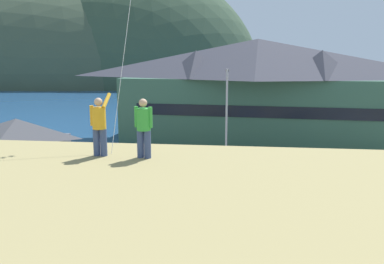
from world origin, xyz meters
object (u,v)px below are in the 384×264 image
(storage_shed_near_lot, at_px, (18,148))
(moored_boat_wharfside, at_px, (164,114))
(parked_car_front_row_silver, at_px, (101,203))
(parked_car_mid_row_near, at_px, (349,210))
(storage_shed_waterside, at_px, (198,119))
(person_companion, at_px, (144,126))
(parked_car_corner_spot, at_px, (214,202))
(wharf_dock, at_px, (188,118))
(person_kite_flyer, at_px, (99,124))
(moored_boat_outer_mooring, at_px, (213,113))
(parked_car_mid_row_center, at_px, (14,191))
(moored_boat_inner_slip, at_px, (167,113))
(harbor_lodge, at_px, (257,88))
(parked_car_front_row_red, at_px, (300,168))
(parking_light_pole, at_px, (227,113))
(parked_car_mid_row_far, at_px, (195,168))

(storage_shed_near_lot, bearing_deg, moored_boat_wharfside, 79.95)
(moored_boat_wharfside, relative_size, parked_car_front_row_silver, 1.87)
(parked_car_mid_row_near, bearing_deg, storage_shed_waterside, 114.55)
(storage_shed_waterside, relative_size, person_companion, 3.51)
(parked_car_corner_spot, xyz_separation_m, parked_car_mid_row_near, (6.92, -0.31, 0.00))
(wharf_dock, bearing_deg, person_kite_flyer, -86.29)
(storage_shed_near_lot, distance_m, parked_car_front_row_silver, 10.74)
(moored_boat_outer_mooring, xyz_separation_m, parked_car_mid_row_near, (9.27, -36.69, 0.34))
(moored_boat_wharfside, xyz_separation_m, parked_car_front_row_silver, (3.28, -35.51, 0.34))
(parked_car_mid_row_near, bearing_deg, parked_car_mid_row_center, 177.81)
(moored_boat_inner_slip, bearing_deg, harbor_lodge, -49.87)
(moored_boat_wharfside, distance_m, parked_car_mid_row_near, 38.56)
(moored_boat_wharfside, relative_size, parked_car_mid_row_near, 1.84)
(parked_car_front_row_red, bearing_deg, person_companion, -113.55)
(harbor_lodge, height_order, parking_light_pole, harbor_lodge)
(moored_boat_outer_mooring, bearing_deg, parking_light_pole, -84.23)
(harbor_lodge, height_order, storage_shed_near_lot, harbor_lodge)
(storage_shed_waterside, height_order, parked_car_corner_spot, storage_shed_waterside)
(parked_car_front_row_red, bearing_deg, storage_shed_near_lot, -175.62)
(parked_car_mid_row_near, bearing_deg, parked_car_front_row_silver, -177.69)
(harbor_lodge, relative_size, parked_car_mid_row_far, 7.04)
(storage_shed_near_lot, height_order, parked_car_mid_row_near, storage_shed_near_lot)
(parked_car_mid_row_far, bearing_deg, storage_shed_near_lot, -176.15)
(parking_light_pole, bearing_deg, storage_shed_waterside, 106.61)
(parked_car_front_row_silver, height_order, person_companion, person_companion)
(wharf_dock, distance_m, parked_car_mid_row_far, 27.36)
(parked_car_mid_row_near, distance_m, person_companion, 13.49)
(parked_car_front_row_red, bearing_deg, parked_car_mid_row_near, -80.16)
(parked_car_front_row_silver, bearing_deg, parked_car_mid_row_near, 2.31)
(harbor_lodge, bearing_deg, parked_car_front_row_red, -79.86)
(parked_car_front_row_red, relative_size, person_kite_flyer, 2.26)
(wharf_dock, relative_size, parking_light_pole, 1.72)
(wharf_dock, xyz_separation_m, person_kite_flyer, (2.77, -42.69, 6.45))
(storage_shed_waterside, relative_size, moored_boat_outer_mooring, 0.97)
(moored_boat_outer_mooring, bearing_deg, parked_car_mid_row_center, -104.59)
(harbor_lodge, xyz_separation_m, person_companion, (-4.60, -30.67, 1.20))
(moored_boat_wharfside, height_order, person_kite_flyer, person_kite_flyer)
(storage_shed_near_lot, bearing_deg, harbor_lodge, 42.15)
(person_kite_flyer, height_order, person_companion, person_kite_flyer)
(parked_car_mid_row_far, distance_m, person_kite_flyer, 16.68)
(person_companion, bearing_deg, parked_car_mid_row_near, 46.16)
(storage_shed_waterside, relative_size, wharf_dock, 0.46)
(moored_boat_outer_mooring, bearing_deg, moored_boat_inner_slip, -176.55)
(parked_car_front_row_silver, distance_m, person_companion, 11.02)
(parked_car_mid_row_center, relative_size, parked_car_front_row_red, 1.03)
(moored_boat_wharfside, xyz_separation_m, parked_car_mid_row_far, (7.53, -28.08, 0.34))
(harbor_lodge, xyz_separation_m, storage_shed_near_lot, (-17.46, -15.81, -3.27))
(harbor_lodge, distance_m, moored_boat_outer_mooring, 16.52)
(storage_shed_near_lot, distance_m, parking_light_pole, 15.52)
(storage_shed_near_lot, relative_size, person_kite_flyer, 3.78)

